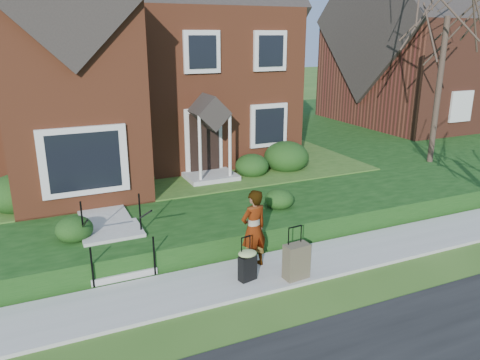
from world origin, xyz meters
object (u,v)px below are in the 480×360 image
woman (254,229)px  suitcase_black (247,263)px  front_steps (116,246)px  suitcase_olive (296,261)px

woman → suitcase_black: bearing=41.0°
woman → suitcase_black: (-0.39, -0.52, -0.52)m
front_steps → suitcase_olive: size_ratio=1.72×
front_steps → woman: bearing=-28.6°
front_steps → suitcase_olive: front_steps is taller
suitcase_black → suitcase_olive: bearing=-32.4°
suitcase_black → suitcase_olive: 1.06m
suitcase_black → woman: bearing=39.8°
front_steps → woman: 3.22m
suitcase_black → suitcase_olive: suitcase_olive is taller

